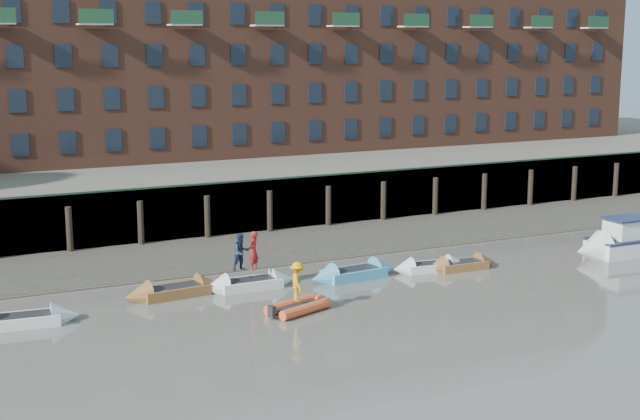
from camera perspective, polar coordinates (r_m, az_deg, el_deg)
ground at (r=35.19m, az=7.74°, el=-8.54°), size 220.00×220.00×0.00m
foreshore at (r=50.51m, az=-3.66°, el=-2.48°), size 110.00×8.00×0.50m
mud_band at (r=47.47m, az=-2.09°, el=-3.33°), size 110.00×1.60×0.10m
river_wall at (r=54.17m, az=-5.45°, el=0.13°), size 110.00×1.23×3.30m
bank_terrace at (r=66.92m, az=-9.58°, el=2.08°), size 110.00×28.00×3.20m
apartment_terrace at (r=67.13m, az=-10.13°, el=11.71°), size 80.60×15.56×20.98m
rowboat_0 at (r=38.99m, az=-18.53°, el=-6.70°), size 4.75×1.80×1.35m
rowboat_2 at (r=41.67m, az=-9.30°, el=-5.14°), size 4.91×1.82×1.39m
rowboat_3 at (r=42.49m, az=-4.52°, el=-4.73°), size 4.61×1.37×1.34m
rowboat_4 at (r=44.20m, az=2.19°, el=-4.07°), size 4.99×1.84×1.42m
rowboat_5 at (r=45.93m, az=7.07°, el=-3.62°), size 4.22×1.79×1.19m
rowboat_6 at (r=46.46m, az=9.03°, el=-3.50°), size 4.18×1.38×1.20m
rib_tender at (r=38.94m, az=-1.29°, el=-6.17°), size 3.11×2.28×0.53m
motor_launch at (r=51.34m, az=18.49°, el=-2.04°), size 6.41×2.22×2.63m
person_rower_a at (r=42.16m, az=-4.30°, el=-2.61°), size 0.80×0.79×1.87m
person_rower_b at (r=42.12m, az=-5.06°, el=-2.69°), size 0.98×0.83×1.78m
person_rib_crew at (r=38.50m, az=-1.45°, el=-4.61°), size 0.91×1.25×1.74m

